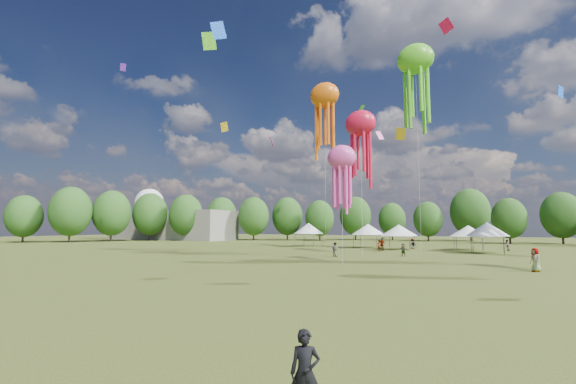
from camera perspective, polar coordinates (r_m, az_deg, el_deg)
The scene contains 10 objects.
ground at distance 13.76m, azimuth -27.73°, elevation -19.99°, with size 300.00×300.00×0.00m, color #384416.
observer_main at distance 8.14m, azimuth 2.60°, elevation -25.56°, with size 0.59×0.39×1.62m, color black.
spectator_near at distance 46.80m, azimuth 7.11°, elevation -8.61°, with size 0.85×0.67×1.76m, color gray.
spectators_far at distance 56.07m, azimuth 20.61°, elevation -7.76°, with size 19.31×30.68×1.93m.
festival_tents at distance 64.96m, azimuth 16.40°, elevation -5.46°, with size 35.42×12.26×4.34m.
show_kites at distance 51.38m, azimuth 24.08°, elevation 14.54°, with size 41.02×21.78×28.79m.
small_kites at distance 57.13m, azimuth 12.55°, elevation 22.58°, with size 73.66×58.11×45.00m.
treeline at distance 71.57m, azimuth 17.00°, elevation -2.71°, with size 201.57×95.24×13.43m.
hangar at distance 114.89m, azimuth -17.33°, elevation -4.85°, with size 40.00×12.00×8.00m, color gray.
radome at distance 130.92m, azimuth -20.20°, elevation -2.17°, with size 9.00×9.00×16.00m.
Camera 1 is at (11.00, -7.43, 3.63)m, focal length 23.58 mm.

